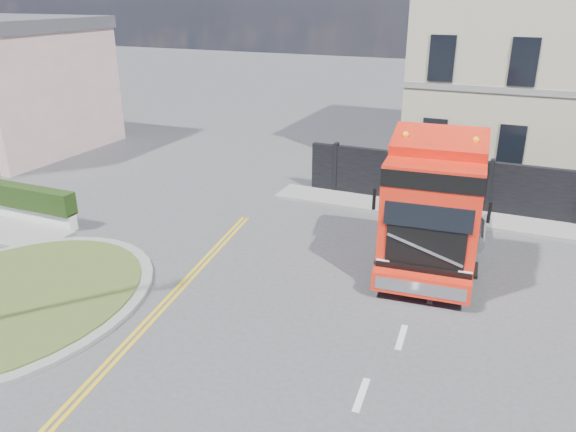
% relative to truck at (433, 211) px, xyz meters
% --- Properties ---
extents(ground, '(120.00, 120.00, 0.00)m').
position_rel_truck_xyz_m(ground, '(-2.83, -3.60, -1.84)').
color(ground, '#424244').
rests_on(ground, ground).
extents(traffic_island, '(6.80, 6.80, 0.17)m').
position_rel_truck_xyz_m(traffic_island, '(-9.83, -6.60, -1.76)').
color(traffic_island, gray).
rests_on(traffic_island, ground).
extents(seaside_bldg_pink, '(8.00, 8.00, 6.00)m').
position_rel_truck_xyz_m(seaside_bldg_pink, '(-22.83, 5.40, 1.16)').
color(seaside_bldg_pink, beige).
rests_on(seaside_bldg_pink, ground).
extents(hoarding_fence, '(18.80, 0.25, 2.00)m').
position_rel_truck_xyz_m(hoarding_fence, '(3.72, 5.40, -0.84)').
color(hoarding_fence, black).
rests_on(hoarding_fence, ground).
extents(georgian_building, '(12.30, 10.30, 12.80)m').
position_rel_truck_xyz_m(georgian_building, '(3.17, 12.90, 3.94)').
color(georgian_building, '#B1AA8D').
rests_on(georgian_building, ground).
extents(pavement_far, '(20.00, 1.60, 0.12)m').
position_rel_truck_xyz_m(pavement_far, '(3.17, 4.50, -1.78)').
color(pavement_far, gray).
rests_on(pavement_far, ground).
extents(truck, '(3.10, 7.03, 4.10)m').
position_rel_truck_xyz_m(truck, '(0.00, 0.00, 0.00)').
color(truck, black).
rests_on(truck, ground).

